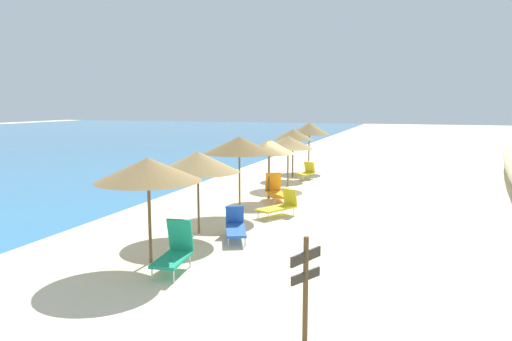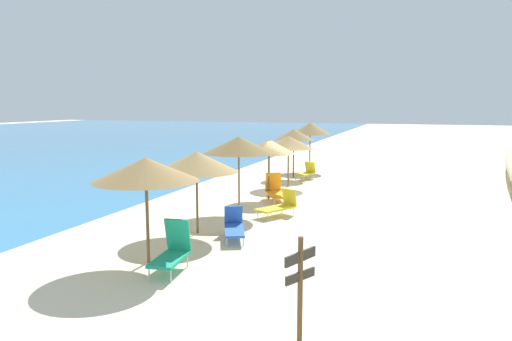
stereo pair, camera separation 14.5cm
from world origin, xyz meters
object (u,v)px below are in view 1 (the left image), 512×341
lounge_chair_0 (280,205)px  wooden_signpost (306,281)px  beach_umbrella_0 (148,170)px  beach_umbrella_3 (269,147)px  lounge_chair_1 (236,226)px  lounge_chair_4 (175,251)px  beach_umbrella_1 (198,162)px  beach_umbrella_5 (293,134)px  beach_umbrella_4 (288,142)px  lounge_chair_3 (306,172)px  beach_umbrella_6 (309,128)px  beach_umbrella_2 (239,145)px  lounge_chair_2 (276,191)px

lounge_chair_0 → wooden_signpost: (-9.02, -3.03, 0.74)m
beach_umbrella_0 → beach_umbrella_3: beach_umbrella_0 is taller
lounge_chair_1 → lounge_chair_4: bearing=60.1°
beach_umbrella_1 → lounge_chair_1: (-0.16, -1.31, -1.91)m
lounge_chair_1 → wooden_signpost: (-5.69, -3.48, 0.75)m
beach_umbrella_1 → beach_umbrella_5: bearing=0.5°
beach_umbrella_4 → lounge_chair_3: beach_umbrella_4 is taller
beach_umbrella_0 → beach_umbrella_3: size_ratio=1.06×
lounge_chair_4 → beach_umbrella_5: bearing=-93.2°
beach_umbrella_3 → beach_umbrella_4: 3.23m
beach_umbrella_4 → beach_umbrella_6: beach_umbrella_6 is taller
lounge_chair_3 → wooden_signpost: 18.19m
beach_umbrella_5 → beach_umbrella_2: bearing=-178.3°
beach_umbrella_5 → lounge_chair_4: size_ratio=1.84×
lounge_chair_0 → lounge_chair_4: 6.56m
beach_umbrella_0 → beach_umbrella_5: (15.22, 0.18, -0.03)m
lounge_chair_1 → wooden_signpost: wooden_signpost is taller
beach_umbrella_0 → wooden_signpost: (-2.86, -4.72, -1.31)m
beach_umbrella_3 → beach_umbrella_2: bearing=174.8°
beach_umbrella_0 → beach_umbrella_2: bearing=-0.9°
lounge_chair_0 → lounge_chair_1: (-3.33, 0.45, -0.01)m
beach_umbrella_4 → lounge_chair_0: beach_umbrella_4 is taller
lounge_chair_3 → beach_umbrella_2: bearing=103.9°
beach_umbrella_0 → beach_umbrella_6: beach_umbrella_6 is taller
beach_umbrella_0 → beach_umbrella_1: (2.99, 0.07, -0.15)m
beach_umbrella_5 → wooden_signpost: bearing=-164.9°
beach_umbrella_1 → wooden_signpost: 7.64m
beach_umbrella_0 → wooden_signpost: 5.67m
lounge_chair_4 → wooden_signpost: (-2.51, -3.83, 0.61)m
beach_umbrella_5 → lounge_chair_1: beach_umbrella_5 is taller
beach_umbrella_0 → lounge_chair_4: beach_umbrella_0 is taller
beach_umbrella_3 → lounge_chair_2: beach_umbrella_3 is taller
beach_umbrella_0 → wooden_signpost: size_ratio=1.45×
beach_umbrella_0 → lounge_chair_0: size_ratio=1.63×
beach_umbrella_6 → lounge_chair_2: size_ratio=1.64×
lounge_chair_3 → lounge_chair_4: 15.21m
beach_umbrella_0 → lounge_chair_2: beach_umbrella_0 is taller
beach_umbrella_0 → beach_umbrella_4: bearing=-1.6°
lounge_chair_1 → lounge_chair_4: 3.20m
beach_umbrella_3 → beach_umbrella_1: bearing=176.0°
beach_umbrella_0 → beach_umbrella_1: 2.99m
beach_umbrella_6 → beach_umbrella_2: bearing=-179.8°
beach_umbrella_1 → beach_umbrella_4: bearing=-2.5°
lounge_chair_3 → lounge_chair_2: bearing=108.8°
lounge_chair_2 → lounge_chair_3: 6.12m
beach_umbrella_2 → wooden_signpost: 10.26m
lounge_chair_0 → lounge_chair_2: lounge_chair_2 is taller
beach_umbrella_6 → lounge_chair_3: size_ratio=2.06×
beach_umbrella_0 → lounge_chair_2: (8.74, -0.78, -2.01)m
lounge_chair_0 → lounge_chair_3: bearing=-54.1°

